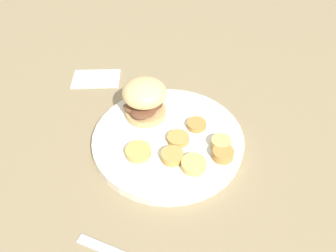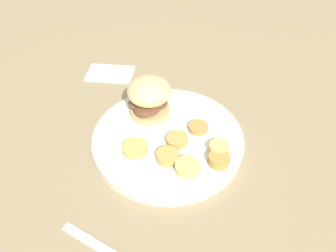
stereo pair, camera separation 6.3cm
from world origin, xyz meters
name	(u,v)px [view 1 (the left image)]	position (x,y,z in m)	size (l,w,h in m)	color
ground_plane	(168,143)	(0.00, 0.00, 0.00)	(4.00, 4.00, 0.00)	#937F5B
dinner_plate	(168,138)	(0.00, 0.00, 0.01)	(0.30, 0.30, 0.02)	white
sandwich	(144,98)	(-0.06, 0.05, 0.06)	(0.10, 0.10, 0.08)	tan
potato_round_0	(197,124)	(0.05, 0.04, 0.03)	(0.04, 0.04, 0.01)	#BC8942
potato_round_1	(172,156)	(0.02, -0.06, 0.03)	(0.04, 0.04, 0.01)	tan
potato_round_2	(223,154)	(0.11, -0.03, 0.03)	(0.04, 0.04, 0.02)	#BC8942
potato_round_3	(221,143)	(0.10, -0.01, 0.03)	(0.04, 0.04, 0.02)	#DBB766
potato_round_4	(194,164)	(0.06, -0.07, 0.03)	(0.05, 0.05, 0.01)	#DBB766
potato_round_5	(178,138)	(0.02, -0.01, 0.03)	(0.04, 0.04, 0.01)	tan
potato_round_6	(138,152)	(-0.04, -0.06, 0.03)	(0.05, 0.05, 0.01)	tan
napkin	(96,78)	(-0.22, 0.18, 0.00)	(0.12, 0.08, 0.01)	white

